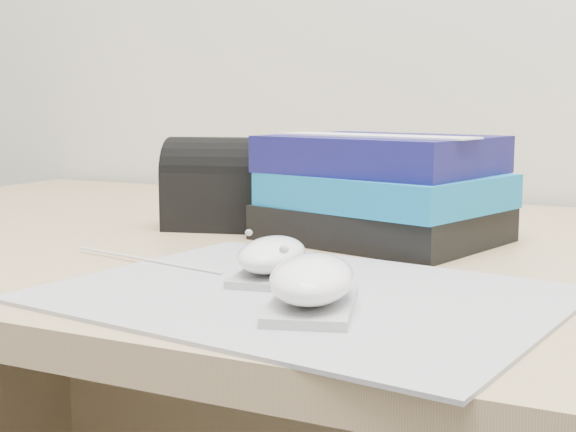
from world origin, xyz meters
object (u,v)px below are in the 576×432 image
at_px(mouse_rear, 272,258).
at_px(book_stack, 383,189).
at_px(pouch, 219,185).
at_px(mouse_front, 312,283).

height_order(mouse_rear, book_stack, book_stack).
distance_m(book_stack, pouch, 0.20).
relative_size(mouse_front, book_stack, 0.44).
bearing_deg(mouse_rear, pouch, 129.45).
height_order(book_stack, pouch, book_stack).
relative_size(mouse_rear, mouse_front, 0.87).
distance_m(mouse_rear, book_stack, 0.24).
xyz_separation_m(mouse_rear, book_stack, (0.01, 0.23, 0.04)).
xyz_separation_m(mouse_front, pouch, (-0.26, 0.31, 0.03)).
bearing_deg(mouse_rear, book_stack, 86.43).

